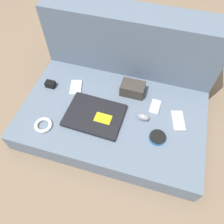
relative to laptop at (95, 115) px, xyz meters
The scene contains 12 objects.
ground_plane 0.17m from the laptop, 25.79° to the left, with size 8.00×8.00×0.00m, color #7A6651.
couch_seat 0.13m from the laptop, 25.79° to the left, with size 1.04×0.62×0.13m.
couch_backrest 0.48m from the laptop, 78.93° to the left, with size 1.04×0.20×0.51m.
laptop is the anchor object (origin of this frame).
computer_mouse 0.27m from the laptop, 12.78° to the left, with size 0.07×0.04×0.04m.
speaker_puck 0.36m from the laptop, ahead, with size 0.09×0.09×0.02m.
phone_silver 0.46m from the laptop, 12.10° to the left, with size 0.09×0.14×0.01m.
phone_black 0.35m from the laptop, 26.66° to the left, with size 0.06×0.10×0.01m.
phone_small 0.24m from the laptop, 136.86° to the left, with size 0.09×0.12×0.01m.
camera_pouch 0.28m from the laptop, 54.43° to the left, with size 0.14×0.09×0.07m.
charger_brick 0.36m from the laptop, 157.65° to the left, with size 0.06×0.04×0.04m.
cable_coil 0.28m from the laptop, 151.03° to the right, with size 0.10×0.10×0.02m.
Camera 1 is at (0.19, -0.66, 1.16)m, focal length 35.00 mm.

